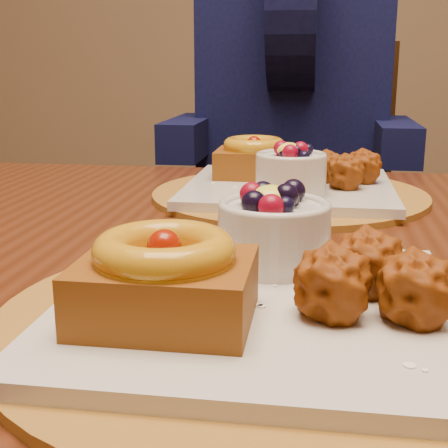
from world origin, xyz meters
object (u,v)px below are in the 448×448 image
(chair_far, at_px, (325,220))
(place_setting_far, at_px, (287,180))
(diner, at_px, (294,77))
(dining_table, at_px, (277,309))
(place_setting_near, at_px, (255,288))

(chair_far, bearing_deg, place_setting_far, -116.79)
(place_setting_far, relative_size, diner, 0.45)
(diner, bearing_deg, chair_far, 62.00)
(place_setting_far, bearing_deg, dining_table, -89.27)
(dining_table, distance_m, diner, 0.86)
(place_setting_far, bearing_deg, diner, 92.04)
(dining_table, xyz_separation_m, chair_far, (0.06, 0.92, -0.13))
(dining_table, height_order, place_setting_far, place_setting_far)
(place_setting_far, xyz_separation_m, chair_far, (0.06, 0.71, -0.23))
(dining_table, xyz_separation_m, place_setting_near, (-0.00, -0.21, 0.10))
(diner, bearing_deg, place_setting_far, -72.90)
(dining_table, bearing_deg, chair_far, 86.24)
(dining_table, bearing_deg, place_setting_far, 90.73)
(place_setting_far, distance_m, chair_far, 0.75)
(chair_far, relative_size, diner, 1.17)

